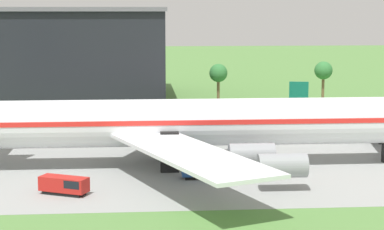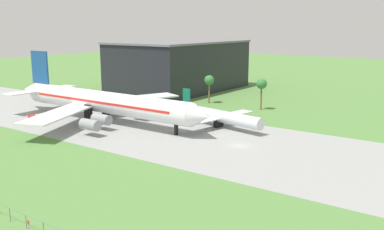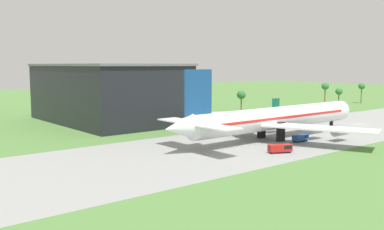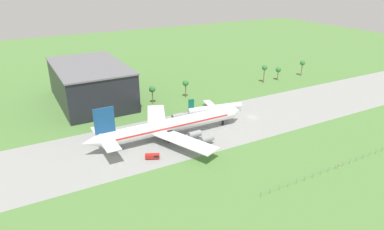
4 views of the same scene
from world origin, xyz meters
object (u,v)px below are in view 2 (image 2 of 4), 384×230
object	(u,v)px
terminal_building	(180,66)
no_stopping_sign	(29,225)
baggage_tug	(33,120)
fuel_truck	(88,123)
regional_aircraft	(218,116)
jet_airliner	(101,102)

from	to	relation	value
terminal_building	no_stopping_sign	bearing A→B (deg)	-62.15
baggage_tug	fuel_truck	distance (m)	17.70
regional_aircraft	no_stopping_sign	bearing A→B (deg)	-80.47
regional_aircraft	fuel_truck	xyz separation A→B (m)	(-30.25, -21.16, -2.13)
baggage_tug	terminal_building	distance (m)	78.64
jet_airliner	fuel_truck	size ratio (longest dim) A/B	15.16
no_stopping_sign	fuel_truck	bearing A→B (deg)	131.41
jet_airliner	baggage_tug	size ratio (longest dim) A/B	12.85
jet_airliner	terminal_building	distance (m)	67.12
no_stopping_sign	jet_airliner	bearing A→B (deg)	128.86
jet_airliner	no_stopping_sign	world-z (taller)	jet_airliner
jet_airliner	regional_aircraft	world-z (taller)	jet_airliner
regional_aircraft	baggage_tug	size ratio (longest dim) A/B	4.91
baggage_tug	terminal_building	world-z (taller)	terminal_building
baggage_tug	terminal_building	size ratio (longest dim) A/B	0.10
fuel_truck	terminal_building	bearing A→B (deg)	106.41
fuel_truck	no_stopping_sign	distance (m)	63.12
fuel_truck	baggage_tug	bearing A→B (deg)	-158.71
fuel_truck	no_stopping_sign	world-z (taller)	fuel_truck
fuel_truck	no_stopping_sign	xyz separation A→B (m)	(41.74, -47.34, 0.01)
regional_aircraft	terminal_building	size ratio (longest dim) A/B	0.48
regional_aircraft	terminal_building	xyz separation A→B (m)	(-51.30, 50.33, 7.54)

